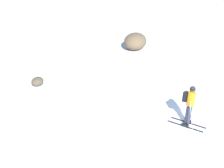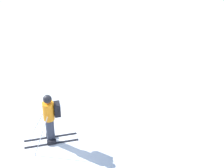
{
  "view_description": "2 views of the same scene",
  "coord_description": "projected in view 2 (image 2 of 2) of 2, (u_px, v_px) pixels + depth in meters",
  "views": [
    {
      "loc": [
        -14.61,
        -3.36,
        9.08
      ],
      "look_at": [
        -1.18,
        3.41,
        1.52
      ],
      "focal_mm": 60.0,
      "sensor_mm": 36.0,
      "label": 1
    },
    {
      "loc": [
        7.77,
        -1.24,
        6.01
      ],
      "look_at": [
        -1.11,
        2.32,
        1.36
      ],
      "focal_mm": 50.0,
      "sensor_mm": 36.0,
      "label": 2
    }
  ],
  "objects": [
    {
      "name": "skier",
      "position": [
        50.0,
        116.0,
        9.44
      ],
      "size": [
        1.28,
        1.73,
        1.82
      ],
      "rotation": [
        0.0,
        0.0,
        -0.11
      ],
      "color": "black",
      "rests_on": "ground"
    },
    {
      "name": "ground_plane",
      "position": [
        55.0,
        151.0,
        9.53
      ],
      "size": [
        300.0,
        300.0,
        0.0
      ],
      "primitive_type": "plane",
      "color": "white"
    }
  ]
}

